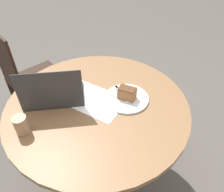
{
  "coord_description": "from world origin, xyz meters",
  "views": [
    {
      "loc": [
        0.29,
        -0.84,
        1.56
      ],
      "look_at": [
        0.08,
        0.04,
        0.76
      ],
      "focal_mm": 35.0,
      "sensor_mm": 36.0,
      "label": 1
    }
  ],
  "objects": [
    {
      "name": "plate",
      "position": [
        0.15,
        0.07,
        0.73
      ],
      "size": [
        0.25,
        0.25,
        0.01
      ],
      "color": "silver",
      "rests_on": "dining_table"
    },
    {
      "name": "chair",
      "position": [
        -0.7,
        0.39,
        0.48
      ],
      "size": [
        0.58,
        0.58,
        0.94
      ],
      "rotation": [
        0.0,
        0.0,
        5.68
      ],
      "color": "black",
      "rests_on": "ground_plane"
    },
    {
      "name": "laptop",
      "position": [
        -0.24,
        -0.03,
        0.77
      ],
      "size": [
        0.38,
        0.32,
        0.24
      ],
      "rotation": [
        0.0,
        0.0,
        6.64
      ],
      "color": "#2D2D2D",
      "rests_on": "dining_table"
    },
    {
      "name": "coffee_glass",
      "position": [
        -0.29,
        -0.27,
        0.77
      ],
      "size": [
        0.07,
        0.07,
        0.1
      ],
      "color": "#997556",
      "rests_on": "dining_table"
    },
    {
      "name": "paper_document",
      "position": [
        -0.05,
        0.03,
        0.73
      ],
      "size": [
        0.44,
        0.33,
        0.0
      ],
      "rotation": [
        0.0,
        0.0,
        -0.3
      ],
      "color": "white",
      "rests_on": "dining_table"
    },
    {
      "name": "fork",
      "position": [
        0.11,
        0.11,
        0.74
      ],
      "size": [
        0.12,
        0.15,
        0.0
      ],
      "rotation": [
        0.0,
        0.0,
        8.53
      ],
      "color": "silver",
      "rests_on": "plate"
    },
    {
      "name": "cake_slice",
      "position": [
        0.15,
        0.07,
        0.77
      ],
      "size": [
        0.11,
        0.08,
        0.07
      ],
      "rotation": [
        0.0,
        0.0,
        2.96
      ],
      "color": "brown",
      "rests_on": "plate"
    },
    {
      "name": "ground_plane",
      "position": [
        0.0,
        0.0,
        0.0
      ],
      "size": [
        12.0,
        12.0,
        0.0
      ],
      "primitive_type": "plane",
      "color": "#4C4742"
    },
    {
      "name": "dining_table",
      "position": [
        0.0,
        0.0,
        0.53
      ],
      "size": [
        1.02,
        1.02,
        0.72
      ],
      "color": "brown",
      "rests_on": "ground_plane"
    }
  ]
}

